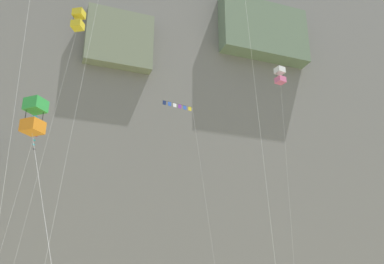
{
  "coord_description": "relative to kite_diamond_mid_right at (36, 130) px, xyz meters",
  "views": [
    {
      "loc": [
        -7.79,
        -2.71,
        2.31
      ],
      "look_at": [
        1.08,
        21.41,
        12.1
      ],
      "focal_mm": 40.44,
      "sensor_mm": 36.0,
      "label": 1
    }
  ],
  "objects": [
    {
      "name": "kite_box_high_right",
      "position": [
        24.73,
        0.94,
        10.13
      ],
      "size": [
        2.42,
        3.11,
        26.39
      ],
      "color": "white",
      "rests_on": "ground"
    },
    {
      "name": "kite_box_front_field",
      "position": [
        2.34,
        -1.53,
        10.4
      ],
      "size": [
        3.7,
        3.05,
        26.67
      ],
      "color": "yellow",
      "rests_on": "ground"
    },
    {
      "name": "kite_box_high_center",
      "position": [
        0.12,
        -14.58,
        -4.55
      ],
      "size": [
        2.82,
        6.59,
        11.63
      ],
      "color": "green",
      "rests_on": "ground"
    },
    {
      "name": "kite_banner_upper_mid",
      "position": [
        14.49,
        5.43,
        5.47
      ],
      "size": [
        4.63,
        5.5,
        22.38
      ],
      "color": "black",
      "rests_on": "ground"
    },
    {
      "name": "kite_diamond_mid_right",
      "position": [
        0.0,
        0.0,
        0.0
      ],
      "size": [
        2.69,
        3.49,
        16.73
      ],
      "color": "#38B2D1",
      "rests_on": "ground"
    },
    {
      "name": "cliff_face",
      "position": [
        8.48,
        23.89,
        18.98
      ],
      "size": [
        180.0,
        23.58,
        68.5
      ],
      "color": "slate",
      "rests_on": "ground"
    }
  ]
}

